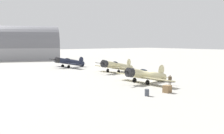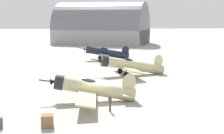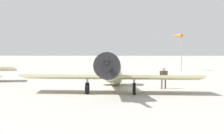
# 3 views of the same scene
# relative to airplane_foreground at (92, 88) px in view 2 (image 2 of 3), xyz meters

# --- Properties ---
(ground_plane) EXTENTS (400.00, 400.00, 0.00)m
(ground_plane) POSITION_rel_airplane_foreground_xyz_m (-0.01, -0.49, -1.40)
(ground_plane) COLOR #A8A59E
(airplane_foreground) EXTENTS (12.68, 10.41, 3.18)m
(airplane_foreground) POSITION_rel_airplane_foreground_xyz_m (0.00, 0.00, 0.00)
(airplane_foreground) COLOR beige
(airplane_foreground) RESTS_ON ground_plane
(airplane_mid_apron) EXTENTS (11.03, 11.47, 3.31)m
(airplane_mid_apron) POSITION_rel_airplane_foreground_xyz_m (15.54, -6.08, 0.09)
(airplane_mid_apron) COLOR beige
(airplane_mid_apron) RESTS_ON ground_plane
(airplane_far_line) EXTENTS (12.36, 10.56, 3.06)m
(airplane_far_line) POSITION_rel_airplane_foreground_xyz_m (33.07, -3.17, 0.13)
(airplane_far_line) COLOR #1E2338
(airplane_far_line) RESTS_ON ground_plane
(ground_crew_mechanic) EXTENTS (0.64, 0.31, 1.67)m
(ground_crew_mechanic) POSITION_rel_airplane_foreground_xyz_m (-4.05, -1.67, -0.39)
(ground_crew_mechanic) COLOR brown
(ground_crew_mechanic) RESTS_ON ground_plane
(equipment_crate) EXTENTS (1.00, 1.03, 1.04)m
(equipment_crate) POSITION_rel_airplane_foreground_xyz_m (-8.12, 3.71, -0.89)
(equipment_crate) COLOR olive
(equipment_crate) RESTS_ON ground_plane
(distant_hangar) EXTENTS (26.21, 32.52, 17.30)m
(distant_hangar) POSITION_rel_airplane_foreground_xyz_m (73.31, -4.01, 2.77)
(distant_hangar) COLOR #939399
(distant_hangar) RESTS_ON ground_plane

